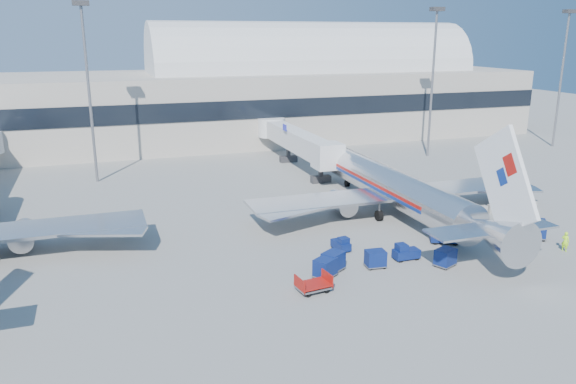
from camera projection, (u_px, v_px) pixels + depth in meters
name	position (u px, v px, depth m)	size (l,w,h in m)	color
ground	(326.00, 240.00, 52.64)	(260.00, 260.00, 0.00)	gray
terminal	(130.00, 101.00, 97.35)	(170.00, 28.15, 21.00)	#B2AA9E
airliner_main	(398.00, 189.00, 59.08)	(32.00, 37.26, 12.07)	silver
jetbridge_near	(293.00, 139.00, 82.02)	(4.40, 27.50, 6.25)	silver
mast_west	(87.00, 67.00, 69.74)	(2.00, 1.20, 22.60)	slate
mast_east	(434.00, 61.00, 85.35)	(2.00, 1.20, 22.60)	slate
mast_far_east	(564.00, 59.00, 93.16)	(2.00, 1.20, 22.60)	slate
barrier_near	(474.00, 211.00, 59.96)	(3.00, 0.55, 0.90)	#9E9E96
barrier_mid	(500.00, 208.00, 60.99)	(3.00, 0.55, 0.90)	#9E9E96
barrier_far	(524.00, 205.00, 62.02)	(3.00, 0.55, 0.90)	#9E9E96
tug_lead	(405.00, 252.00, 47.92)	(2.24, 1.12, 1.46)	#0B1A53
tug_right	(444.00, 235.00, 51.74)	(2.89, 2.30, 1.69)	#0B1A53
tug_left	(341.00, 244.00, 49.99)	(1.25, 2.12, 1.31)	#0B1A53
cart_train_a	(375.00, 258.00, 46.26)	(1.77, 1.42, 1.46)	#0B1A53
cart_train_b	(333.00, 261.00, 45.54)	(2.28, 2.15, 1.61)	#0B1A53
cart_train_c	(325.00, 267.00, 44.32)	(2.24, 2.12, 1.57)	#0B1A53
cart_solo_near	(445.00, 257.00, 46.46)	(2.10, 1.90, 1.51)	#0B1A53
cart_solo_far	(534.00, 229.00, 52.75)	(2.66, 2.51, 1.87)	#0B1A53
cart_open_red	(314.00, 286.00, 41.93)	(2.67, 2.04, 0.66)	slate
ramp_worker	(565.00, 241.00, 49.74)	(0.66, 0.43, 1.81)	#A0ED19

